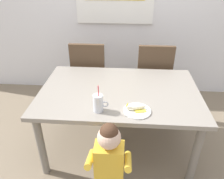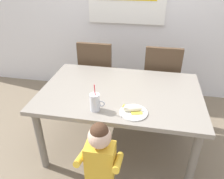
{
  "view_description": "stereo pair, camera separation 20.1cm",
  "coord_description": "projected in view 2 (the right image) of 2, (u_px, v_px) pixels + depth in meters",
  "views": [
    {
      "loc": [
        0.06,
        -1.84,
        1.79
      ],
      "look_at": [
        -0.07,
        -0.1,
        0.77
      ],
      "focal_mm": 35.22,
      "sensor_mm": 36.0,
      "label": 1
    },
    {
      "loc": [
        0.26,
        -1.81,
        1.79
      ],
      "look_at": [
        -0.07,
        -0.1,
        0.77
      ],
      "focal_mm": 35.22,
      "sensor_mm": 36.0,
      "label": 2
    }
  ],
  "objects": [
    {
      "name": "dining_table",
      "position": [
        120.0,
        98.0,
        2.16
      ],
      "size": [
        1.53,
        1.01,
        0.71
      ],
      "color": "gray",
      "rests_on": "ground"
    },
    {
      "name": "snack_plate",
      "position": [
        134.0,
        112.0,
        1.8
      ],
      "size": [
        0.23,
        0.23,
        0.01
      ],
      "primitive_type": "cylinder",
      "color": "white",
      "rests_on": "dining_table"
    },
    {
      "name": "peeled_banana",
      "position": [
        133.0,
        109.0,
        1.8
      ],
      "size": [
        0.18,
        0.12,
        0.07
      ],
      "rotation": [
        0.0,
        0.0,
        0.24
      ],
      "color": "#F4EAC6",
      "rests_on": "snack_plate"
    },
    {
      "name": "toddler_standing",
      "position": [
        100.0,
        157.0,
        1.64
      ],
      "size": [
        0.33,
        0.24,
        0.84
      ],
      "color": "#3F4760",
      "rests_on": "ground"
    },
    {
      "name": "milk_cup",
      "position": [
        95.0,
        103.0,
        1.81
      ],
      "size": [
        0.13,
        0.08,
        0.25
      ],
      "color": "silver",
      "rests_on": "dining_table"
    },
    {
      "name": "dining_chair_left",
      "position": [
        97.0,
        71.0,
        2.88
      ],
      "size": [
        0.44,
        0.45,
        0.96
      ],
      "rotation": [
        0.0,
        0.0,
        3.14
      ],
      "color": "#4C3826",
      "rests_on": "ground"
    },
    {
      "name": "dining_chair_right",
      "position": [
        161.0,
        77.0,
        2.75
      ],
      "size": [
        0.44,
        0.44,
        0.96
      ],
      "rotation": [
        0.0,
        0.0,
        3.14
      ],
      "color": "#4C3826",
      "rests_on": "ground"
    },
    {
      "name": "ground_plane",
      "position": [
        119.0,
        145.0,
        2.48
      ],
      "size": [
        24.0,
        24.0,
        0.0
      ],
      "primitive_type": "plane",
      "color": "#7A6B56"
    }
  ]
}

